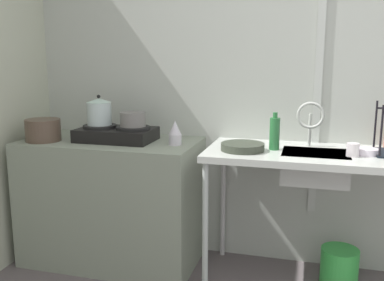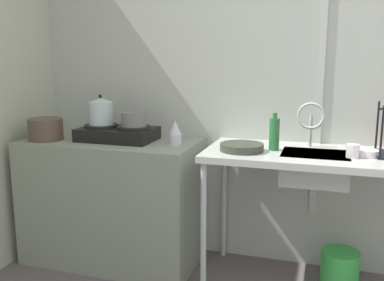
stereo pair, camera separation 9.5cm
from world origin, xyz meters
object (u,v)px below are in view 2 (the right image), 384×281
at_px(percolator, 175,133).
at_px(sink_basin, 315,168).
at_px(stove, 118,133).
at_px(bottle_by_sink, 274,134).
at_px(bucket_on_floor, 340,270).
at_px(frying_pan, 242,147).
at_px(faucet, 311,118).
at_px(pot_on_right_burner, 134,119).
at_px(cup_by_rack, 353,151).
at_px(pot_on_left_burner, 101,111).
at_px(small_bowl_on_drainboard, 367,153).
at_px(pot_beside_stove, 46,129).

bearing_deg(percolator, sink_basin, 0.57).
height_order(stove, bottle_by_sink, bottle_by_sink).
xyz_separation_m(sink_basin, bucket_on_floor, (0.18, 0.06, -0.65)).
bearing_deg(frying_pan, bucket_on_floor, 10.95).
distance_m(percolator, faucet, 0.84).
bearing_deg(faucet, sink_basin, -71.08).
bearing_deg(percolator, frying_pan, -6.71).
relative_size(pot_on_right_burner, cup_by_rack, 2.22).
bearing_deg(pot_on_left_burner, small_bowl_on_drainboard, 0.02).
relative_size(sink_basin, faucet, 1.34).
xyz_separation_m(sink_basin, faucet, (-0.04, 0.12, 0.28)).
bearing_deg(small_bowl_on_drainboard, sink_basin, -176.13).
bearing_deg(cup_by_rack, pot_on_right_burner, 177.20).
xyz_separation_m(pot_beside_stove, bottle_by_sink, (1.51, 0.14, 0.03)).
distance_m(stove, small_bowl_on_drainboard, 1.57).
bearing_deg(sink_basin, faucet, 108.92).
bearing_deg(sink_basin, percolator, -179.43).
relative_size(stove, bottle_by_sink, 2.22).
bearing_deg(faucet, percolator, -171.40).
bearing_deg(frying_pan, pot_on_left_burner, 175.41).
xyz_separation_m(pot_on_left_burner, sink_basin, (1.41, -0.02, -0.28)).
distance_m(pot_on_right_burner, cup_by_rack, 1.37).
bearing_deg(cup_by_rack, pot_beside_stove, -177.98).
relative_size(pot_beside_stove, faucet, 0.80).
distance_m(sink_basin, bottle_by_sink, 0.31).
distance_m(pot_on_right_burner, small_bowl_on_drainboard, 1.45).
xyz_separation_m(percolator, small_bowl_on_drainboard, (1.15, 0.03, -0.06)).
bearing_deg(sink_basin, cup_by_rack, -13.62).
bearing_deg(bucket_on_floor, pot_beside_stove, -174.87).
bearing_deg(frying_pan, pot_beside_stove, -177.55).
relative_size(stove, faucet, 1.75).
bearing_deg(bottle_by_sink, stove, 179.95).
relative_size(pot_on_right_burner, bucket_on_floor, 0.69).
distance_m(small_bowl_on_drainboard, bottle_by_sink, 0.53).
height_order(faucet, frying_pan, faucet).
distance_m(cup_by_rack, small_bowl_on_drainboard, 0.11).
distance_m(frying_pan, cup_by_rack, 0.63).
distance_m(pot_on_right_burner, faucet, 1.13).
relative_size(pot_beside_stove, sink_basin, 0.60).
height_order(pot_on_left_burner, pot_beside_stove, pot_on_left_burner).
relative_size(sink_basin, frying_pan, 1.47).
xyz_separation_m(pot_on_right_burner, bottle_by_sink, (0.92, -0.00, -0.05)).
relative_size(pot_beside_stove, small_bowl_on_drainboard, 1.68).
distance_m(percolator, bottle_by_sink, 0.62).
bearing_deg(bucket_on_floor, pot_on_right_burner, -178.38).
xyz_separation_m(pot_on_left_burner, frying_pan, (0.98, -0.08, -0.17)).
bearing_deg(faucet, small_bowl_on_drainboard, -16.89).
bearing_deg(faucet, stove, -175.51).
height_order(cup_by_rack, small_bowl_on_drainboard, cup_by_rack).
relative_size(percolator, bottle_by_sink, 0.69).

